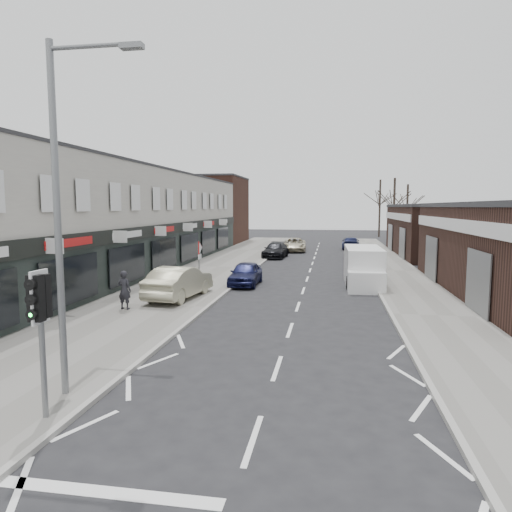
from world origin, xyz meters
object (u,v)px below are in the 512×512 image
at_px(traffic_light, 40,309).
at_px(parked_car_left_b, 276,250).
at_px(parked_car_left_c, 295,245).
at_px(warning_sign, 200,252).
at_px(street_lamp, 64,201).
at_px(parked_car_right_a, 361,261).
at_px(parked_car_right_c, 351,243).
at_px(sedan_on_pavement, 179,282).
at_px(pedestrian, 124,290).
at_px(white_van, 363,268).
at_px(parked_car_left_a, 246,274).
at_px(parked_car_right_b, 356,252).

bearing_deg(traffic_light, parked_car_left_b, 88.19).
bearing_deg(parked_car_left_c, parked_car_left_b, -104.40).
bearing_deg(warning_sign, traffic_light, -86.90).
bearing_deg(traffic_light, parked_car_left_c, 86.65).
distance_m(street_lamp, warning_sign, 13.04).
height_order(traffic_light, street_lamp, street_lamp).
xyz_separation_m(parked_car_right_a, parked_car_right_c, (0.00, 17.37, -0.14)).
height_order(sedan_on_pavement, parked_car_left_c, sedan_on_pavement).
height_order(sedan_on_pavement, pedestrian, pedestrian).
bearing_deg(parked_car_right_a, warning_sign, 42.25).
relative_size(street_lamp, parked_car_left_b, 1.76).
distance_m(white_van, parked_car_left_c, 20.11).
bearing_deg(parked_car_left_c, parked_car_left_a, -96.44).
bearing_deg(parked_car_left_c, pedestrian, -103.35).
bearing_deg(pedestrian, white_van, -130.76).
distance_m(white_van, parked_car_left_a, 6.77).
height_order(sedan_on_pavement, parked_car_left_a, sedan_on_pavement).
bearing_deg(street_lamp, white_van, 65.40).
distance_m(warning_sign, pedestrian, 4.89).
distance_m(street_lamp, pedestrian, 9.70).
distance_m(warning_sign, parked_car_right_b, 19.14).
bearing_deg(parked_car_right_c, sedan_on_pavement, 74.48).
distance_m(traffic_light, parked_car_left_b, 31.70).
height_order(street_lamp, white_van, street_lamp).
distance_m(warning_sign, white_van, 9.53).
relative_size(pedestrian, parked_car_right_a, 0.35).
xyz_separation_m(parked_car_left_a, parked_car_right_b, (6.90, 13.75, 0.00)).
height_order(white_van, parked_car_left_a, white_van).
height_order(pedestrian, parked_car_right_c, pedestrian).
bearing_deg(parked_car_left_c, parked_car_right_b, -52.27).
bearing_deg(parked_car_right_b, pedestrian, 58.21).
relative_size(warning_sign, pedestrian, 1.62).
height_order(street_lamp, parked_car_right_c, street_lamp).
xyz_separation_m(parked_car_left_b, parked_car_right_c, (6.90, 9.36, -0.02)).
height_order(parked_car_left_a, parked_car_left_b, parked_car_left_a).
distance_m(pedestrian, parked_car_left_a, 8.44).
bearing_deg(parked_car_left_c, warning_sign, -100.21).
relative_size(sedan_on_pavement, parked_car_left_b, 1.03).
relative_size(parked_car_left_a, parked_car_right_c, 0.88).
bearing_deg(sedan_on_pavement, parked_car_left_a, -109.20).
bearing_deg(pedestrian, parked_car_right_a, -117.46).
height_order(traffic_light, parked_car_left_c, traffic_light).
bearing_deg(pedestrian, parked_car_left_c, -89.95).
bearing_deg(white_van, parked_car_left_b, 115.67).
relative_size(traffic_light, parked_car_right_b, 0.79).
bearing_deg(parked_car_left_c, parked_car_right_a, -70.89).
bearing_deg(parked_car_left_b, pedestrian, -95.89).
relative_size(parked_car_left_b, parked_car_right_b, 1.15).
bearing_deg(parked_car_left_a, warning_sign, -118.11).
distance_m(white_van, sedan_on_pavement, 10.73).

